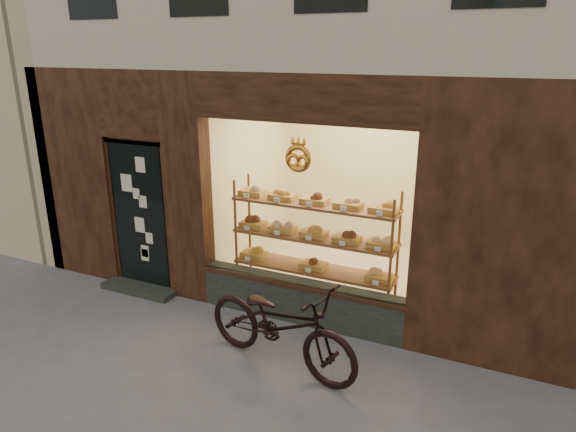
% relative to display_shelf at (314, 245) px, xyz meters
% --- Properties ---
extents(ground, '(90.00, 90.00, 0.00)m').
position_rel_display_shelf_xyz_m(ground, '(-0.45, -2.55, -0.89)').
color(ground, slate).
extents(display_shelf, '(2.20, 0.45, 1.70)m').
position_rel_display_shelf_xyz_m(display_shelf, '(0.00, 0.00, 0.00)').
color(display_shelf, brown).
rests_on(display_shelf, ground).
extents(bicycle, '(2.04, 1.04, 1.02)m').
position_rel_display_shelf_xyz_m(bicycle, '(0.19, -1.43, -0.38)').
color(bicycle, black).
rests_on(bicycle, ground).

